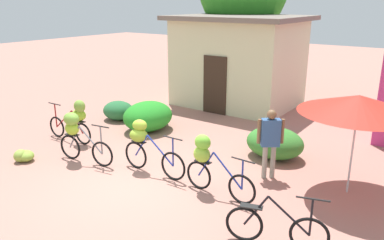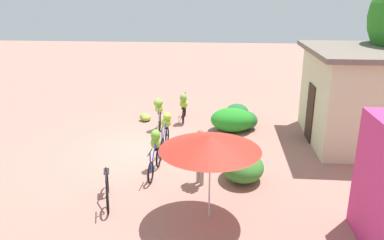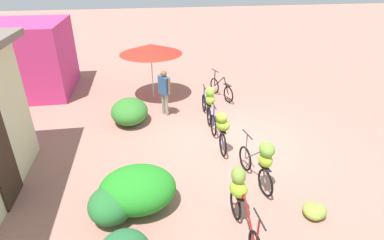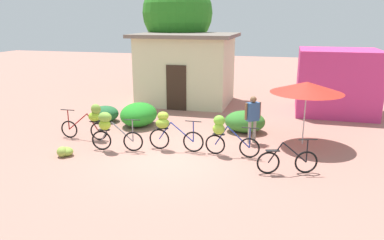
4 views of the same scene
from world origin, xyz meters
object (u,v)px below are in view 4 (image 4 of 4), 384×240
object	(u,v)px
market_umbrella	(307,87)
bicycle_center_loaded	(168,128)
bicycle_by_shop	(224,133)
person_vendor	(253,115)
tree_behind_building	(177,13)
bicycle_rightmost	(287,161)
shop_pink	(337,82)
bicycle_near_pile	(109,127)
banana_pile_on_ground	(64,152)
building_low	(186,68)
bicycle_leftmost	(91,119)

from	to	relation	value
market_umbrella	bicycle_center_loaded	bearing A→B (deg)	-158.10
bicycle_by_shop	person_vendor	xyz separation A→B (m)	(0.69, 1.36, 0.25)
tree_behind_building	market_umbrella	xyz separation A→B (m)	(6.36, -7.09, -2.32)
bicycle_center_loaded	bicycle_rightmost	world-z (taller)	bicycle_center_loaded
tree_behind_building	bicycle_by_shop	world-z (taller)	tree_behind_building
shop_pink	bicycle_rightmost	xyz separation A→B (m)	(-1.88, -7.16, -1.02)
bicycle_near_pile	banana_pile_on_ground	world-z (taller)	bicycle_near_pile
shop_pink	bicycle_near_pile	size ratio (longest dim) A/B	1.98
bicycle_by_shop	building_low	bearing A→B (deg)	114.39
market_umbrella	banana_pile_on_ground	distance (m)	7.69
bicycle_near_pile	bicycle_rightmost	world-z (taller)	bicycle_near_pile
shop_pink	tree_behind_building	bearing A→B (deg)	162.21
shop_pink	bicycle_by_shop	xyz separation A→B (m)	(-3.72, -6.27, -0.66)
building_low	market_umbrella	size ratio (longest dim) A/B	2.03
bicycle_leftmost	bicycle_near_pile	bearing A→B (deg)	-37.14
building_low	bicycle_leftmost	size ratio (longest dim) A/B	2.72
shop_pink	bicycle_by_shop	size ratio (longest dim) A/B	1.95
market_umbrella	bicycle_by_shop	size ratio (longest dim) A/B	1.39
banana_pile_on_ground	person_vendor	distance (m)	5.95
bicycle_near_pile	banana_pile_on_ground	xyz separation A→B (m)	(-1.11, -0.79, -0.61)
person_vendor	bicycle_center_loaded	bearing A→B (deg)	-151.76
shop_pink	market_umbrella	distance (m)	4.83
market_umbrella	bicycle_near_pile	xyz separation A→B (m)	(-5.78, -2.16, -1.13)
bicycle_near_pile	bicycle_by_shop	distance (m)	3.51
shop_pink	person_vendor	world-z (taller)	shop_pink
bicycle_center_loaded	bicycle_by_shop	xyz separation A→B (m)	(1.75, -0.04, 0.00)
shop_pink	banana_pile_on_ground	world-z (taller)	shop_pink
building_low	person_vendor	size ratio (longest dim) A/B	2.95
bicycle_leftmost	bicycle_by_shop	distance (m)	4.58
shop_pink	bicycle_center_loaded	bearing A→B (deg)	-131.34
bicycle_near_pile	market_umbrella	bearing A→B (deg)	20.46
building_low	tree_behind_building	xyz separation A→B (m)	(-1.05, 2.13, 2.54)
banana_pile_on_ground	person_vendor	xyz separation A→B (m)	(5.28, 2.62, 0.81)
tree_behind_building	bicycle_near_pile	distance (m)	9.88
bicycle_leftmost	bicycle_near_pile	world-z (taller)	bicycle_leftmost
bicycle_center_loaded	banana_pile_on_ground	xyz separation A→B (m)	(-2.83, -1.31, -0.56)
building_low	bicycle_by_shop	world-z (taller)	building_low
building_low	tree_behind_building	size ratio (longest dim) A/B	0.77
building_low	bicycle_center_loaded	size ratio (longest dim) A/B	2.64
bicycle_by_shop	bicycle_leftmost	bearing A→B (deg)	175.66
bicycle_center_loaded	person_vendor	distance (m)	2.79
market_umbrella	bicycle_center_loaded	world-z (taller)	market_umbrella
bicycle_rightmost	banana_pile_on_ground	world-z (taller)	bicycle_rightmost
person_vendor	bicycle_by_shop	bearing A→B (deg)	-116.99
bicycle_by_shop	bicycle_rightmost	xyz separation A→B (m)	(1.85, -0.89, -0.36)
shop_pink	bicycle_leftmost	bearing A→B (deg)	-144.47
bicycle_center_loaded	bicycle_by_shop	size ratio (longest dim) A/B	1.07
bicycle_rightmost	bicycle_leftmost	bearing A→B (deg)	169.09
bicycle_rightmost	tree_behind_building	bearing A→B (deg)	121.45
tree_behind_building	building_low	bearing A→B (deg)	-63.76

